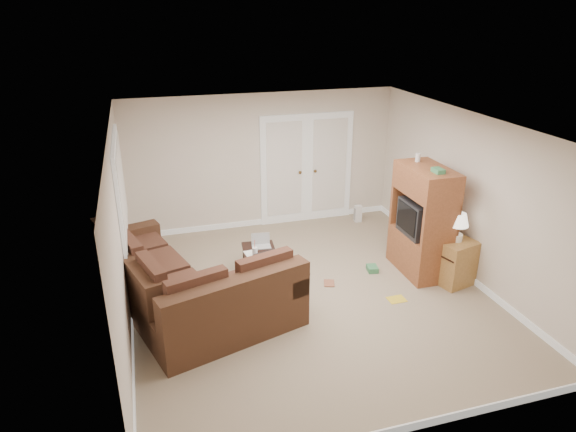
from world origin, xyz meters
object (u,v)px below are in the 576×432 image
object	(u,v)px
sectional_sofa	(183,289)
side_cabinet	(454,258)
tv_armoire	(422,220)
coffee_table	(261,265)

from	to	relation	value
sectional_sofa	side_cabinet	distance (m)	4.01
sectional_sofa	tv_armoire	xyz separation A→B (m)	(3.69, 0.17, 0.50)
sectional_sofa	coffee_table	bearing A→B (deg)	10.43
sectional_sofa	side_cabinet	bearing A→B (deg)	-21.14
sectional_sofa	tv_armoire	bearing A→B (deg)	-14.21
sectional_sofa	coffee_table	xyz separation A→B (m)	(1.24, 0.64, -0.14)
coffee_table	side_cabinet	bearing A→B (deg)	-12.36
coffee_table	tv_armoire	size ratio (longest dim) A/B	0.57
sectional_sofa	tv_armoire	size ratio (longest dim) A/B	1.72
sectional_sofa	side_cabinet	world-z (taller)	side_cabinet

